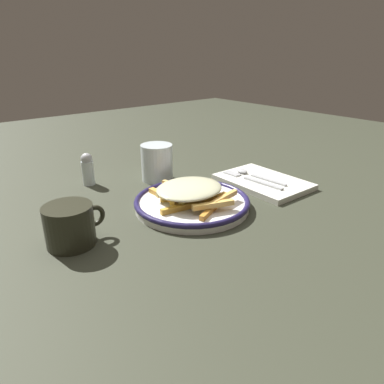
# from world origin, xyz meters

# --- Properties ---
(ground_plane) EXTENTS (2.60, 2.60, 0.00)m
(ground_plane) POSITION_xyz_m (0.00, 0.00, 0.00)
(ground_plane) COLOR #343829
(plate) EXTENTS (0.25, 0.25, 0.02)m
(plate) POSITION_xyz_m (0.00, 0.00, 0.01)
(plate) COLOR white
(plate) RESTS_ON ground_plane
(fries_heap) EXTENTS (0.17, 0.19, 0.04)m
(fries_heap) POSITION_xyz_m (-0.01, 0.00, 0.04)
(fries_heap) COLOR gold
(fries_heap) RESTS_ON plate
(napkin) EXTENTS (0.16, 0.22, 0.01)m
(napkin) POSITION_xyz_m (0.23, -0.01, 0.01)
(napkin) COLOR silver
(napkin) RESTS_ON ground_plane
(fork) EXTENTS (0.03, 0.18, 0.00)m
(fork) POSITION_xyz_m (0.20, 0.01, 0.02)
(fork) COLOR silver
(fork) RESTS_ON napkin
(spoon) EXTENTS (0.03, 0.15, 0.01)m
(spoon) POSITION_xyz_m (0.23, 0.03, 0.02)
(spoon) COLOR silver
(spoon) RESTS_ON napkin
(water_glass) EXTENTS (0.08, 0.08, 0.09)m
(water_glass) POSITION_xyz_m (0.04, 0.19, 0.05)
(water_glass) COLOR silver
(water_glass) RESTS_ON ground_plane
(coffee_mug) EXTENTS (0.11, 0.09, 0.07)m
(coffee_mug) POSITION_xyz_m (-0.26, 0.02, 0.04)
(coffee_mug) COLOR #2A2B1E
(coffee_mug) RESTS_ON ground_plane
(salt_shaker) EXTENTS (0.03, 0.03, 0.08)m
(salt_shaker) POSITION_xyz_m (-0.11, 0.28, 0.04)
(salt_shaker) COLOR silver
(salt_shaker) RESTS_ON ground_plane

